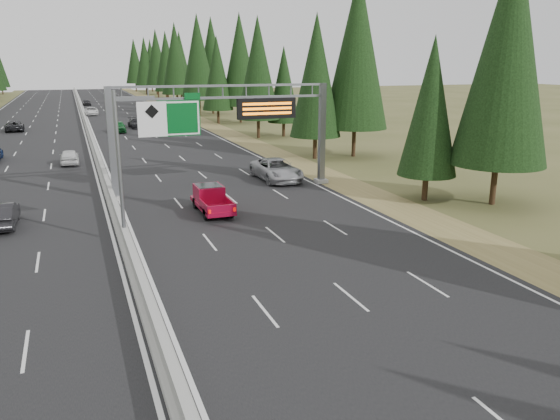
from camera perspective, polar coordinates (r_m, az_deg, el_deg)
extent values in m
cube|color=black|center=(84.42, -19.45, 7.93)|extent=(32.00, 260.00, 0.08)
cube|color=olive|center=(86.70, -7.52, 8.82)|extent=(3.60, 260.00, 0.06)
cube|color=gray|center=(84.40, -19.46, 8.06)|extent=(0.70, 260.00, 0.30)
cube|color=gray|center=(84.35, -19.49, 8.33)|extent=(0.30, 260.00, 0.60)
cube|color=slate|center=(39.32, -17.16, 6.56)|extent=(0.45, 0.45, 7.80)
cube|color=gray|center=(40.01, -16.75, 1.25)|extent=(0.90, 0.90, 0.30)
cube|color=slate|center=(43.30, 4.40, 7.92)|extent=(0.45, 0.45, 7.80)
cube|color=gray|center=(43.93, 4.30, 3.06)|extent=(0.90, 0.90, 0.30)
cube|color=slate|center=(40.26, -6.02, 12.79)|extent=(15.85, 0.35, 0.16)
cube|color=slate|center=(40.30, -5.99, 11.60)|extent=(15.85, 0.35, 0.16)
cube|color=#054C19|center=(39.45, -10.50, 9.42)|extent=(3.00, 0.10, 2.50)
cube|color=silver|center=(39.39, -10.48, 9.41)|extent=(2.85, 0.02, 2.35)
cube|color=#054C19|center=(39.52, -9.15, 11.67)|extent=(1.10, 0.10, 0.45)
cube|color=black|center=(41.03, -1.42, 10.58)|extent=(4.50, 0.40, 1.50)
cube|color=orange|center=(40.79, -1.32, 11.04)|extent=(3.80, 0.02, 0.18)
cube|color=orange|center=(40.82, -1.31, 10.55)|extent=(3.80, 0.02, 0.18)
cube|color=orange|center=(40.85, -1.31, 10.06)|extent=(3.80, 0.02, 0.18)
cylinder|color=slate|center=(29.43, -16.43, 4.12)|extent=(0.20, 0.20, 8.00)
cube|color=gray|center=(30.38, -15.88, -3.12)|extent=(0.50, 0.50, 0.20)
cube|color=slate|center=(29.09, -14.97, 11.26)|extent=(2.00, 0.15, 0.15)
cube|color=silver|center=(29.15, -13.21, 9.21)|extent=(1.50, 0.06, 1.80)
cylinder|color=black|center=(39.77, 14.92, 2.29)|extent=(0.40, 0.40, 1.80)
cone|color=black|center=(38.96, 15.49, 10.38)|extent=(4.05, 4.05, 9.45)
cylinder|color=black|center=(39.90, 21.43, 2.51)|extent=(0.40, 0.40, 2.78)
cone|color=black|center=(39.09, 22.69, 15.04)|extent=(6.26, 6.26, 14.61)
cylinder|color=black|center=(55.47, 3.67, 6.54)|extent=(0.40, 0.40, 2.26)
cone|color=black|center=(54.86, 3.79, 13.85)|extent=(5.08, 5.08, 11.85)
cylinder|color=black|center=(57.15, 7.71, 7.03)|extent=(0.40, 0.40, 2.92)
cone|color=black|center=(56.61, 8.05, 16.21)|extent=(6.57, 6.57, 15.34)
cylinder|color=black|center=(70.94, -2.27, 8.51)|extent=(0.40, 0.40, 2.41)
cone|color=black|center=(70.47, -2.33, 14.61)|extent=(5.43, 5.43, 12.67)
cylinder|color=black|center=(72.55, 0.38, 8.44)|extent=(0.40, 0.40, 1.85)
cone|color=black|center=(72.10, 0.39, 13.00)|extent=(4.15, 4.15, 9.69)
cylinder|color=black|center=(88.44, -6.46, 9.66)|extent=(0.40, 0.40, 2.16)
cone|color=black|center=(88.06, -6.59, 14.04)|extent=(4.87, 4.87, 11.35)
cylinder|color=black|center=(89.60, -4.13, 9.96)|extent=(0.40, 0.40, 2.72)
cone|color=black|center=(89.24, -4.24, 15.41)|extent=(6.12, 6.12, 14.29)
cylinder|color=black|center=(102.59, -8.39, 10.54)|extent=(0.40, 0.40, 2.86)
cone|color=black|center=(102.28, -8.59, 15.52)|extent=(6.43, 6.43, 15.00)
cylinder|color=black|center=(106.36, -7.01, 10.73)|extent=(0.40, 0.40, 2.83)
cone|color=black|center=(106.06, -7.17, 15.50)|extent=(6.36, 6.36, 14.84)
cylinder|color=black|center=(122.32, -10.67, 11.15)|extent=(0.40, 0.40, 2.83)
cone|color=black|center=(122.06, -10.88, 15.29)|extent=(6.36, 6.36, 14.85)
cylinder|color=black|center=(121.94, -8.41, 11.00)|extent=(0.40, 0.40, 1.81)
cone|color=black|center=(121.68, -8.51, 13.65)|extent=(4.07, 4.07, 9.49)
cylinder|color=black|center=(138.74, -11.62, 11.52)|extent=(0.40, 0.40, 2.69)
cone|color=black|center=(138.51, -11.81, 14.99)|extent=(6.05, 6.05, 14.12)
cylinder|color=black|center=(141.01, -10.25, 11.64)|extent=(0.40, 0.40, 2.69)
cone|color=black|center=(140.78, -10.42, 15.06)|extent=(6.06, 6.06, 14.14)
cylinder|color=black|center=(156.15, -12.59, 11.88)|extent=(0.40, 0.40, 2.91)
cone|color=black|center=(155.95, -12.79, 15.21)|extent=(6.54, 6.54, 15.26)
cylinder|color=black|center=(158.23, -11.78, 11.81)|extent=(0.40, 0.40, 2.06)
cone|color=black|center=(158.02, -11.91, 14.14)|extent=(4.63, 4.63, 10.81)
cylinder|color=black|center=(175.31, -13.77, 12.10)|extent=(0.40, 0.40, 2.71)
cone|color=black|center=(175.13, -13.95, 14.86)|extent=(6.10, 6.10, 14.24)
cylinder|color=black|center=(173.85, -12.73, 12.07)|extent=(0.40, 0.40, 2.33)
cone|color=black|center=(173.66, -12.87, 14.47)|extent=(5.24, 5.24, 12.22)
cylinder|color=black|center=(192.42, -14.79, 12.27)|extent=(0.40, 0.40, 2.74)
cone|color=black|center=(192.26, -14.97, 14.82)|extent=(6.17, 6.17, 14.39)
cylinder|color=black|center=(193.22, -13.21, 12.38)|extent=(0.40, 0.40, 2.72)
cone|color=black|center=(193.06, -13.36, 14.89)|extent=(6.12, 6.12, 14.27)
cylinder|color=black|center=(190.90, -27.00, 11.04)|extent=(0.40, 0.40, 2.13)
cone|color=black|center=(190.72, -27.24, 13.03)|extent=(4.79, 4.79, 11.18)
imported|color=#9E9EA3|center=(44.68, -0.37, 4.24)|extent=(2.96, 6.28, 1.73)
cylinder|color=black|center=(33.62, -7.73, -0.44)|extent=(0.27, 0.72, 0.72)
cylinder|color=black|center=(33.98, -5.21, -0.20)|extent=(0.27, 0.72, 0.72)
cylinder|color=black|center=(36.43, -8.81, 0.73)|extent=(0.27, 0.72, 0.72)
cylinder|color=black|center=(36.76, -6.47, 0.95)|extent=(0.27, 0.72, 0.72)
cube|color=#A1092A|center=(35.20, -7.10, 0.51)|extent=(1.80, 5.05, 0.27)
cube|color=#A1092A|center=(35.81, -7.44, 1.80)|extent=(1.71, 1.98, 0.99)
cube|color=black|center=(35.75, -7.46, 2.22)|extent=(1.53, 1.71, 0.50)
cube|color=#A1092A|center=(33.66, -7.97, 0.36)|extent=(0.09, 2.16, 0.54)
cube|color=#A1092A|center=(34.06, -5.17, 0.62)|extent=(0.09, 2.16, 0.54)
cube|color=#A1092A|center=(32.83, -6.09, 0.04)|extent=(1.80, 0.09, 0.54)
imported|color=#145B26|center=(79.42, -16.49, 8.35)|extent=(2.01, 4.57, 1.53)
imported|color=#62210E|center=(86.20, -9.74, 9.20)|extent=(1.82, 4.37, 1.41)
imported|color=black|center=(84.08, -14.79, 8.77)|extent=(2.31, 4.95, 1.40)
imported|color=silver|center=(107.24, -19.11, 9.73)|extent=(2.49, 5.19, 1.43)
imported|color=black|center=(132.35, -19.56, 10.55)|extent=(1.87, 3.98, 1.32)
imported|color=black|center=(35.80, -27.07, -0.43)|extent=(1.62, 4.46, 1.46)
imported|color=silver|center=(55.51, -21.15, 5.21)|extent=(1.72, 4.19, 1.42)
imported|color=black|center=(85.94, -25.99, 7.90)|extent=(2.64, 5.31, 1.44)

